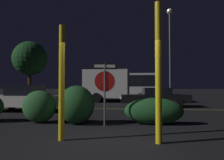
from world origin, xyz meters
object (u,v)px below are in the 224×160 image
Objects in this scene: stop_sign at (105,81)px; yellow_pole_right at (158,72)px; passing_car_2 at (24,98)px; delivery_truck at (121,84)px; hedge_bush_2 at (76,105)px; tree_1 at (30,59)px; street_lamp at (170,40)px; yellow_pole_left at (62,82)px; hedge_bush_3 at (154,111)px; hedge_bush_1 at (39,107)px; passing_car_3 at (155,97)px.

stop_sign is 2.67m from yellow_pole_right.
passing_car_2 is 9.34m from delivery_truck.
tree_1 is (-7.90, 11.99, 3.35)m from hedge_bush_2.
street_lamp is 1.41× the size of tree_1.
hedge_bush_2 is at bearing -130.86° from passing_car_2.
yellow_pole_left is 1.38× the size of hedge_bush_3.
hedge_bush_1 is (-4.20, 2.58, -1.11)m from yellow_pole_right.
yellow_pole_right is 0.55× the size of delivery_truck.
yellow_pole_left is at bearing -60.45° from tree_1.
yellow_pole_right is at bearing -63.82° from stop_sign.
passing_car_3 is at bearing 85.57° from yellow_pole_right.
stop_sign reaches higher than hedge_bush_2.
tree_1 is (-12.98, 1.06, -1.29)m from street_lamp.
hedge_bush_2 reaches higher than passing_car_3.
hedge_bush_1 reaches higher than hedge_bush_3.
passing_car_2 is at bearing 137.06° from hedge_bush_2.
hedge_bush_1 is 0.27× the size of passing_car_3.
hedge_bush_2 is at bearing 149.24° from passing_car_3.
tree_1 is (-3.84, 8.22, 3.34)m from passing_car_2.
passing_car_2 reaches higher than hedge_bush_1.
delivery_truck is at bearing 25.93° from passing_car_3.
passing_car_2 is (-4.34, 6.21, -0.76)m from yellow_pole_left.
hedge_bush_3 is at bearing 10.39° from delivery_truck.
passing_car_3 is at bearing 31.85° from delivery_truck.
street_lamp is 13.09m from tree_1.
hedge_bush_1 is (-2.58, 0.48, -0.94)m from stop_sign.
tree_1 is at bearing 123.38° from hedge_bush_2.
stop_sign is at bearing 127.59° from yellow_pole_right.
passing_car_2 is 0.67× the size of delivery_truck.
stop_sign is 8.10m from passing_car_3.
hedge_bush_2 is 0.18× the size of street_lamp.
stop_sign is 2.23m from yellow_pole_left.
hedge_bush_1 is (-1.76, 2.55, -0.87)m from yellow_pole_left.
passing_car_3 is at bearing -113.96° from street_lamp.
passing_car_3 is 0.59× the size of street_lamp.
stop_sign reaches higher than hedge_bush_1.
hedge_bush_1 is 1.49m from hedge_bush_2.
hedge_bush_3 is at bearing 169.34° from passing_car_3.
stop_sign is at bearing -162.05° from hedge_bush_3.
hedge_bush_1 is 8.76m from passing_car_3.
delivery_truck reaches higher than hedge_bush_3.
yellow_pole_left is (-0.82, -2.07, -0.08)m from stop_sign.
yellow_pole_right is at bearing -31.60° from hedge_bush_1.
hedge_bush_2 is 0.30× the size of passing_car_3.
street_lamp is at bearing 70.23° from yellow_pole_left.
hedge_bush_1 is 0.60× the size of hedge_bush_3.
hedge_bush_1 is at bearing 124.63° from yellow_pole_left.
yellow_pole_left reaches higher than hedge_bush_1.
stop_sign is 1.44m from hedge_bush_2.
yellow_pole_right reaches higher than stop_sign.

